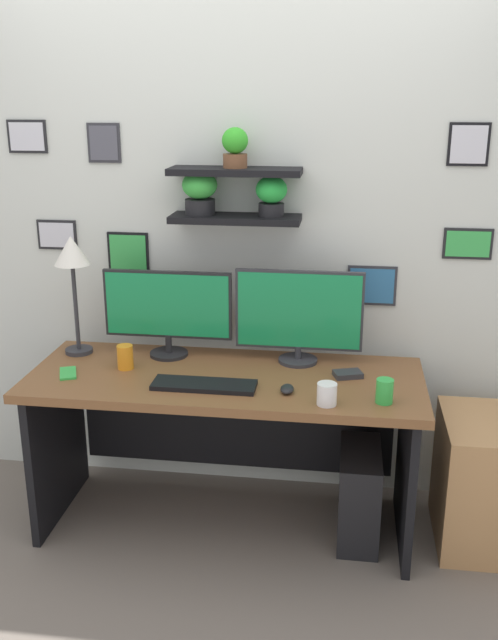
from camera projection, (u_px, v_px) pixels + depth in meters
ground_plane at (227, 522)px, 3.36m from camera, size 8.00×8.00×0.00m
back_wall_assembly at (239, 221)px, 3.35m from camera, size 4.40×0.24×2.70m
desk at (228, 412)px, 3.24m from camera, size 1.74×0.68×0.75m
monitor_left at (168, 309)px, 3.30m from camera, size 0.60×0.18×0.41m
monitor_right at (299, 315)px, 3.22m from camera, size 0.58×0.18×0.43m
keyboard at (204, 385)px, 3.00m from camera, size 0.44×0.14×0.02m
computer_mouse at (287, 389)px, 2.95m from camera, size 0.06×0.09×0.03m
desk_lamp at (72, 261)px, 3.26m from camera, size 0.16×0.16×0.57m
cell_phone at (68, 373)px, 3.14m from camera, size 0.12×0.16×0.01m
coffee_mug at (327, 394)px, 2.82m from camera, size 0.08×0.08×0.09m
pen_cup at (385, 391)px, 2.84m from camera, size 0.07×0.07×0.10m
scissors_tray at (348, 374)px, 3.11m from camera, size 0.14×0.11×0.02m
water_cup at (125, 357)px, 3.19m from camera, size 0.07×0.07×0.11m
drawer_cabinet at (489, 481)px, 3.15m from camera, size 0.44×0.50×0.59m
computer_tower_right at (359, 494)px, 3.20m from camera, size 0.18×0.40×0.42m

